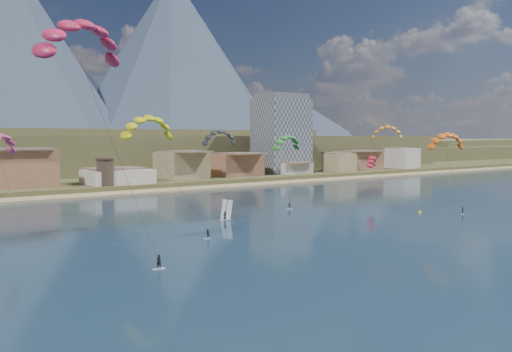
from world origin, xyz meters
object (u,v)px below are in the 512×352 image
(watchtower, at_px, (105,171))
(windsurfer, at_px, (226,214))
(buoy, at_px, (420,212))
(kitesurfer_yellow, at_px, (148,124))
(kitesurfer_green, at_px, (287,141))
(apartment_tower, at_px, (281,134))
(kitesurfer_red, at_px, (80,35))
(kitesurfer_orange, at_px, (446,138))

(watchtower, relative_size, windsurfer, 2.11)
(watchtower, xyz_separation_m, buoy, (39.16, -83.99, -6.25))
(kitesurfer_yellow, height_order, kitesurfer_green, kitesurfer_yellow)
(apartment_tower, bearing_deg, kitesurfer_red, -139.61)
(kitesurfer_yellow, bearing_deg, windsurfer, 8.28)
(kitesurfer_green, bearing_deg, kitesurfer_red, -153.12)
(apartment_tower, bearing_deg, kitesurfer_green, -128.61)
(kitesurfer_green, bearing_deg, watchtower, 115.78)
(kitesurfer_yellow, bearing_deg, kitesurfer_green, 19.16)
(buoy, bearing_deg, kitesurfer_red, -178.71)
(watchtower, distance_m, kitesurfer_red, 96.51)
(windsurfer, xyz_separation_m, buoy, (40.52, -17.13, -1.17))
(kitesurfer_green, xyz_separation_m, windsurfer, (-27.29, -13.17, -14.55))
(watchtower, relative_size, kitesurfer_red, 0.25)
(apartment_tower, bearing_deg, kitesurfer_yellow, -140.02)
(kitesurfer_green, bearing_deg, buoy, -66.41)
(kitesurfer_red, height_order, kitesurfer_orange, kitesurfer_red)
(kitesurfer_yellow, bearing_deg, kitesurfer_orange, -9.95)
(windsurfer, bearing_deg, kitesurfer_yellow, -171.72)
(watchtower, height_order, kitesurfer_yellow, kitesurfer_yellow)
(kitesurfer_yellow, relative_size, buoy, 33.07)
(kitesurfer_green, bearing_deg, kitesurfer_orange, -48.04)
(kitesurfer_yellow, xyz_separation_m, kitesurfer_green, (45.54, 15.82, -3.30))
(kitesurfer_red, bearing_deg, apartment_tower, 40.39)
(kitesurfer_yellow, relative_size, windsurfer, 5.70)
(apartment_tower, height_order, watchtower, apartment_tower)
(kitesurfer_red, height_order, windsurfer, kitesurfer_red)
(kitesurfer_orange, xyz_separation_m, buoy, (-12.19, -2.03, -16.32))
(kitesurfer_green, bearing_deg, kitesurfer_yellow, -160.84)
(apartment_tower, distance_m, kitesurfer_orange, 100.16)
(kitesurfer_orange, distance_m, buoy, 20.47)
(kitesurfer_orange, bearing_deg, watchtower, 122.07)
(kitesurfer_orange, bearing_deg, windsurfer, 164.01)
(watchtower, bearing_deg, windsurfer, -91.16)
(kitesurfer_orange, bearing_deg, kitesurfer_yellow, 170.05)
(kitesurfer_red, height_order, kitesurfer_green, kitesurfer_red)
(apartment_tower, xyz_separation_m, kitesurfer_red, (-117.22, -99.71, 12.67))
(apartment_tower, distance_m, windsurfer, 115.89)
(kitesurfer_orange, relative_size, buoy, 28.66)
(kitesurfer_orange, bearing_deg, apartment_tower, 73.38)
(kitesurfer_orange, bearing_deg, buoy, -170.56)
(kitesurfer_yellow, distance_m, kitesurfer_orange, 72.09)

